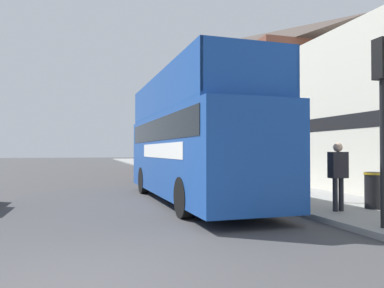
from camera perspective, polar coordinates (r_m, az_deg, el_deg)
ground_plane at (r=26.07m, az=-15.97°, el=-4.80°), size 144.00×144.00×0.00m
sidewalk at (r=24.23m, az=1.80°, el=-4.96°), size 3.86×108.00×0.14m
brick_terrace_rear at (r=31.01m, az=7.57°, el=5.95°), size 6.00×20.29×10.99m
tour_bus at (r=12.74m, az=-0.14°, el=-0.33°), size 2.74×9.76×4.23m
parked_car_ahead_of_bus at (r=20.39m, az=-3.64°, el=-3.87°), size 1.87×4.39×1.56m
pedestrian_third at (r=10.58m, az=21.36°, el=-3.70°), size 0.47×0.26×1.80m
traffic_signal at (r=8.75m, az=27.14°, el=7.48°), size 0.28×0.42×3.92m
lamp_post_nearest at (r=12.54m, az=12.71°, el=6.14°), size 0.35×0.35×4.55m
lamp_post_second at (r=19.76m, az=2.06°, el=4.09°), size 0.35×0.35×4.89m
lamp_post_third at (r=27.21m, az=-3.64°, el=2.72°), size 0.35×0.35×4.91m
litter_bin at (r=11.48m, az=25.87°, el=-6.22°), size 0.48×0.48×1.00m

